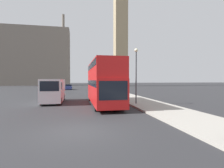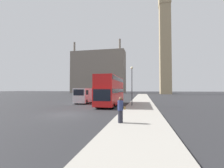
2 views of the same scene
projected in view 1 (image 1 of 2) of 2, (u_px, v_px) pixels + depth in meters
name	position (u px, v px, depth m)	size (l,w,h in m)	color
ground_plane	(79.00, 131.00, 8.62)	(300.00, 300.00, 0.00)	#28282B
sidewalk_strip	(203.00, 123.00, 9.98)	(3.97, 120.00, 0.15)	#9E998E
clock_tower	(121.00, 11.00, 74.79)	(5.66, 5.83, 62.73)	tan
building_block_distant	(32.00, 57.00, 82.77)	(34.96, 10.63, 32.94)	slate
red_double_decker_bus	(103.00, 81.00, 17.81)	(2.48, 10.43, 4.32)	red
white_van	(54.00, 90.00, 19.40)	(2.10, 5.95, 2.61)	silver
street_lamp	(136.00, 67.00, 17.59)	(0.36, 0.36, 5.56)	#38383D
parked_sedan	(69.00, 87.00, 46.28)	(1.70, 4.47, 1.40)	navy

